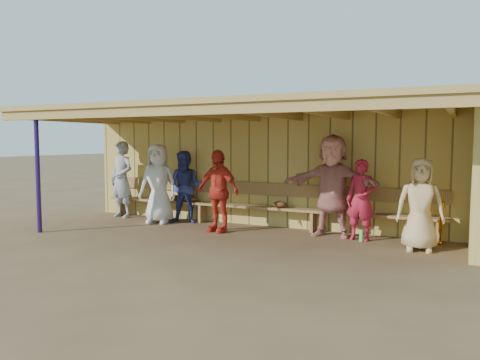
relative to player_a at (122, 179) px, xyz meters
name	(u,v)px	position (x,y,z in m)	size (l,w,h in m)	color
ground	(232,236)	(3.36, -0.79, -0.91)	(90.00, 90.00, 0.00)	brown
player_a	(122,179)	(0.00, 0.00, 0.00)	(0.66, 0.43, 1.82)	#9C9CA4
player_b	(158,184)	(1.24, -0.25, -0.03)	(0.86, 0.56, 1.76)	silver
player_c	(186,187)	(1.79, 0.02, -0.11)	(0.78, 0.61, 1.60)	navy
player_d	(218,191)	(2.91, -0.55, -0.09)	(0.97, 0.40, 1.65)	red
player_f	(332,186)	(5.09, -0.02, 0.07)	(1.81, 0.58, 1.95)	tan
player_g	(361,200)	(5.66, -0.12, -0.16)	(0.55, 0.36, 1.50)	#AE1B32
player_h	(420,204)	(6.71, -0.52, -0.13)	(0.76, 0.49, 1.55)	tan
dugout_structure	(265,147)	(3.74, -0.11, 0.79)	(8.80, 3.20, 2.50)	tan
bench	(256,202)	(3.36, 0.32, -0.38)	(7.60, 0.34, 0.93)	#9D7843
dugout_equipment	(247,204)	(3.22, 0.19, -0.42)	(5.81, 0.62, 0.80)	orange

